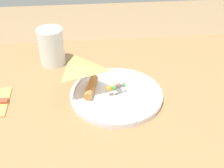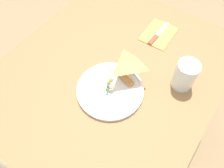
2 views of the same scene
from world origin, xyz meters
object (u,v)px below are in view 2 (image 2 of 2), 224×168
Objects in this scene: dining_table at (106,89)px; napkin_folded at (159,34)px; plate_pizza at (111,89)px; butter_knife at (158,34)px; milk_glass at (185,76)px.

napkin_folded is (0.34, -0.07, 0.11)m from dining_table.
plate_pizza is 1.50× the size of butter_knife.
dining_table is 0.35m from milk_glass.
butter_knife is at bearing 47.82° from milk_glass.
plate_pizza is 0.38m from butter_knife.
napkin_folded is at bearing -0.89° from plate_pizza.
napkin_folded is at bearing 0.00° from butter_knife.
milk_glass is at bearing -48.47° from plate_pizza.
dining_table is 4.22× the size of plate_pizza.
dining_table is at bearing 169.03° from napkin_folded.
plate_pizza is 0.38m from napkin_folded.
milk_glass is 0.70× the size of butter_knife.
plate_pizza is 1.50× the size of napkin_folded.
milk_glass is at bearing -130.57° from butter_knife.
dining_table is 9.00× the size of milk_glass.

